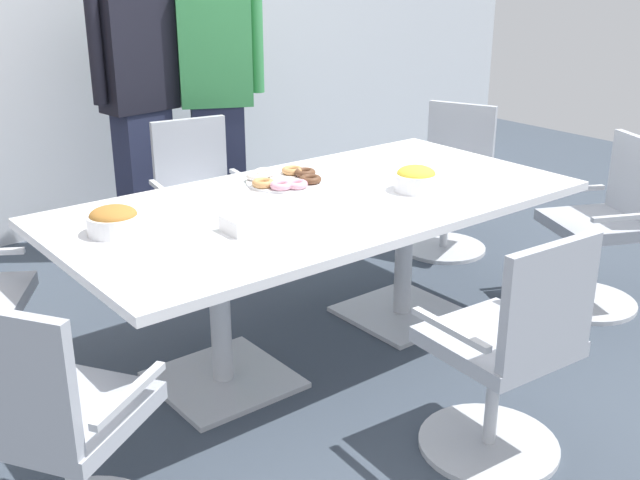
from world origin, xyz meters
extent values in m
cube|color=#3D4754|center=(0.00, 0.00, -0.01)|extent=(10.00, 10.00, 0.01)
cube|color=silver|center=(0.00, 2.40, 1.40)|extent=(8.00, 0.10, 2.80)
cube|color=white|center=(0.00, 0.00, 0.73)|extent=(2.40, 1.20, 0.04)
cube|color=silver|center=(-0.55, 0.00, 0.01)|extent=(0.56, 0.56, 0.02)
cylinder|color=silver|center=(-0.55, 0.00, 0.37)|extent=(0.09, 0.09, 0.69)
cube|color=silver|center=(0.55, 0.00, 0.01)|extent=(0.56, 0.56, 0.02)
cylinder|color=silver|center=(0.55, 0.00, 0.37)|extent=(0.09, 0.09, 0.69)
cylinder|color=silver|center=(1.43, -0.53, 0.01)|extent=(0.72, 0.72, 0.02)
cylinder|color=silver|center=(1.43, -0.53, 0.23)|extent=(0.05, 0.05, 0.41)
cube|color=#ADB2BC|center=(1.43, -0.53, 0.46)|extent=(0.61, 0.61, 0.06)
cube|color=#ADB2BC|center=(1.62, -0.62, 0.70)|extent=(0.22, 0.41, 0.42)
cube|color=silver|center=(1.32, -0.75, 0.58)|extent=(0.35, 0.18, 0.02)
cube|color=silver|center=(1.53, -0.30, 0.58)|extent=(0.35, 0.18, 0.02)
cylinder|color=silver|center=(1.43, 0.52, 0.01)|extent=(0.70, 0.70, 0.02)
cylinder|color=silver|center=(1.43, 0.52, 0.23)|extent=(0.05, 0.05, 0.41)
cube|color=#ADB2BC|center=(1.43, 0.52, 0.46)|extent=(0.60, 0.60, 0.06)
cube|color=#ADB2BC|center=(1.62, 0.60, 0.70)|extent=(0.20, 0.42, 0.42)
cube|color=silver|center=(1.52, 0.30, 0.58)|extent=(0.35, 0.17, 0.02)
cube|color=silver|center=(1.34, 0.75, 0.58)|extent=(0.35, 0.17, 0.02)
cylinder|color=silver|center=(0.00, 1.05, 0.01)|extent=(0.62, 0.62, 0.02)
cylinder|color=silver|center=(0.00, 1.05, 0.23)|extent=(0.05, 0.05, 0.41)
cube|color=#ADB2BC|center=(0.00, 1.05, 0.46)|extent=(0.53, 0.53, 0.06)
cube|color=#ADB2BC|center=(0.04, 1.26, 0.70)|extent=(0.44, 0.11, 0.42)
cube|color=silver|center=(0.24, 1.01, 0.58)|extent=(0.09, 0.37, 0.02)
cube|color=silver|center=(-0.24, 1.09, 0.58)|extent=(0.09, 0.37, 0.02)
cylinder|color=silver|center=(-1.43, -0.52, 0.23)|extent=(0.05, 0.05, 0.41)
cube|color=#ADB2BC|center=(-1.43, -0.52, 0.46)|extent=(0.63, 0.63, 0.06)
cube|color=#ADB2BC|center=(-1.61, -0.64, 0.70)|extent=(0.27, 0.39, 0.42)
cube|color=silver|center=(-1.30, -0.73, 0.58)|extent=(0.33, 0.22, 0.02)
cylinder|color=silver|center=(0.00, -1.05, 0.01)|extent=(0.58, 0.58, 0.02)
cylinder|color=silver|center=(0.00, -1.05, 0.23)|extent=(0.05, 0.05, 0.41)
cube|color=#ADB2BC|center=(0.00, -1.05, 0.46)|extent=(0.49, 0.49, 0.06)
cube|color=#ADB2BC|center=(-0.02, -1.26, 0.70)|extent=(0.44, 0.07, 0.42)
cube|color=silver|center=(-0.25, -1.03, 0.58)|extent=(0.06, 0.37, 0.02)
cube|color=silver|center=(0.24, -1.07, 0.58)|extent=(0.06, 0.37, 0.02)
cube|color=#232842|center=(-0.03, 1.72, 0.45)|extent=(0.34, 0.24, 0.90)
cube|color=black|center=(-0.03, 1.72, 1.25)|extent=(0.46, 0.27, 0.71)
cylinder|color=black|center=(0.24, 1.75, 1.29)|extent=(0.09, 0.09, 0.64)
cylinder|color=black|center=(-0.29, 1.69, 1.29)|extent=(0.09, 0.09, 0.64)
cube|color=#232842|center=(0.42, 1.57, 0.45)|extent=(0.38, 0.32, 0.90)
cube|color=#388C4C|center=(0.42, 1.57, 1.25)|extent=(0.49, 0.39, 0.71)
cylinder|color=#388C4C|center=(0.66, 1.46, 1.29)|extent=(0.11, 0.11, 0.64)
cylinder|color=#388C4C|center=(0.18, 1.69, 1.29)|extent=(0.11, 0.11, 0.64)
cylinder|color=white|center=(0.43, -0.18, 0.79)|extent=(0.20, 0.20, 0.08)
ellipsoid|color=yellow|center=(0.43, -0.18, 0.83)|extent=(0.18, 0.18, 0.07)
cylinder|color=white|center=(-0.93, 0.15, 0.79)|extent=(0.21, 0.21, 0.08)
ellipsoid|color=#AD702D|center=(-0.93, 0.15, 0.83)|extent=(0.19, 0.19, 0.07)
cylinder|color=white|center=(0.02, 0.31, 0.76)|extent=(0.36, 0.36, 0.01)
torus|color=brown|center=(0.16, 0.32, 0.78)|extent=(0.11, 0.11, 0.03)
torus|color=tan|center=(0.13, 0.39, 0.78)|extent=(0.11, 0.11, 0.03)
torus|color=white|center=(0.00, 0.44, 0.78)|extent=(0.11, 0.11, 0.03)
torus|color=white|center=(-0.06, 0.41, 0.78)|extent=(0.11, 0.11, 0.03)
torus|color=tan|center=(-0.11, 0.29, 0.78)|extent=(0.11, 0.11, 0.03)
torus|color=pink|center=(-0.07, 0.21, 0.78)|extent=(0.11, 0.11, 0.03)
torus|color=pink|center=(0.00, 0.18, 0.78)|extent=(0.11, 0.11, 0.03)
torus|color=brown|center=(0.10, 0.20, 0.78)|extent=(0.11, 0.11, 0.03)
cube|color=white|center=(-0.51, -0.15, 0.78)|extent=(0.14, 0.14, 0.07)
camera|label=1|loc=(-2.09, -2.63, 1.80)|focal=43.50mm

